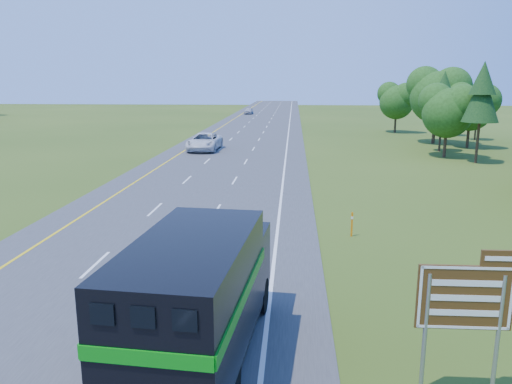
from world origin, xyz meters
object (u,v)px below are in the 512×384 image
white_suv (204,142)px  exit_sign (466,303)px  horse_truck (200,296)px  far_car (249,111)px

white_suv → exit_sign: 44.43m
exit_sign → horse_truck: bearing=172.3°
far_car → exit_sign: bearing=-78.1°
far_car → white_suv: bearing=-85.5°
horse_truck → white_suv: 42.11m
horse_truck → exit_sign: bearing=-2.3°
exit_sign → white_suv: bearing=107.2°
far_car → exit_sign: exit_sign is taller
horse_truck → exit_sign: horse_truck is taller
horse_truck → exit_sign: (6.39, -0.79, 0.40)m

